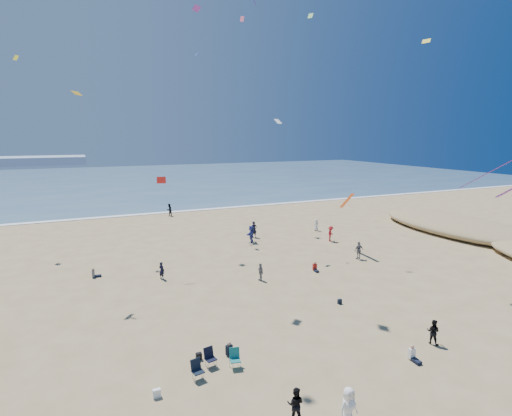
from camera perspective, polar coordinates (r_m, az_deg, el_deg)
name	(u,v)px	position (r m, az deg, el deg)	size (l,w,h in m)	color
ground	(286,378)	(21.27, 4.26, -23.06)	(220.00, 220.00, 0.00)	tan
ocean	(114,181)	(111.50, -19.68, 3.71)	(220.00, 100.00, 0.06)	#476B84
surf_line	(143,214)	(62.26, -15.83, -0.86)	(220.00, 1.20, 0.08)	white
standing_flyers	(262,252)	(37.77, 0.81, -6.35)	(36.76, 47.14, 1.93)	black
seated_group	(287,317)	(26.11, 4.41, -15.29)	(18.58, 28.07, 0.84)	white
chair_cluster	(215,362)	(21.51, -5.89, -21.10)	(2.71, 1.51, 1.00)	black
white_tote	(157,393)	(20.40, -14.00, -24.30)	(0.35, 0.20, 0.40)	white
black_backpack	(199,356)	(22.70, -8.17, -20.24)	(0.30, 0.22, 0.38)	black
navy_bag	(340,301)	(29.45, 11.86, -12.94)	(0.28, 0.18, 0.34)	black
kites_aloft	(318,108)	(33.75, 8.90, 13.97)	(44.05, 39.60, 31.04)	#1A8AD5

